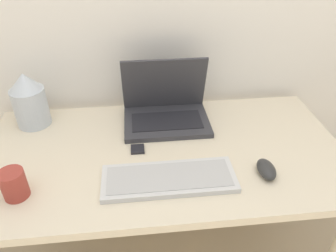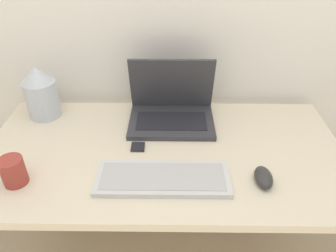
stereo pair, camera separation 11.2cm
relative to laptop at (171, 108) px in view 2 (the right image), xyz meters
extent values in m
cube|color=beige|center=(-0.03, -0.20, -0.07)|extent=(1.29, 0.66, 0.03)
cylinder|color=beige|center=(-0.62, 0.08, -0.42)|extent=(0.05, 0.05, 0.68)
cylinder|color=beige|center=(0.57, 0.08, -0.42)|extent=(0.05, 0.05, 0.68)
cube|color=#333338|center=(0.00, -0.03, -0.04)|extent=(0.33, 0.24, 0.02)
cube|color=black|center=(0.00, -0.04, -0.03)|extent=(0.27, 0.13, 0.00)
cube|color=#333338|center=(0.00, 0.06, 0.08)|extent=(0.33, 0.07, 0.23)
cube|color=black|center=(0.00, 0.07, 0.08)|extent=(0.29, 0.05, 0.20)
cube|color=silver|center=(-0.02, -0.36, -0.05)|extent=(0.43, 0.16, 0.02)
cube|color=#B2B2B2|center=(-0.02, -0.36, -0.03)|extent=(0.39, 0.13, 0.00)
ellipsoid|color=#2D2D2D|center=(0.29, -0.36, -0.03)|extent=(0.06, 0.10, 0.04)
cylinder|color=silver|center=(-0.52, 0.03, 0.02)|extent=(0.13, 0.13, 0.15)
cone|color=silver|center=(-0.52, 0.03, 0.13)|extent=(0.12, 0.12, 0.07)
cube|color=black|center=(-0.12, -0.19, -0.05)|extent=(0.05, 0.05, 0.01)
cylinder|color=#9E382D|center=(-0.49, -0.37, -0.01)|extent=(0.08, 0.08, 0.09)
camera|label=1|loc=(-0.11, -1.12, 0.68)|focal=35.00mm
camera|label=2|loc=(0.00, -1.12, 0.68)|focal=35.00mm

